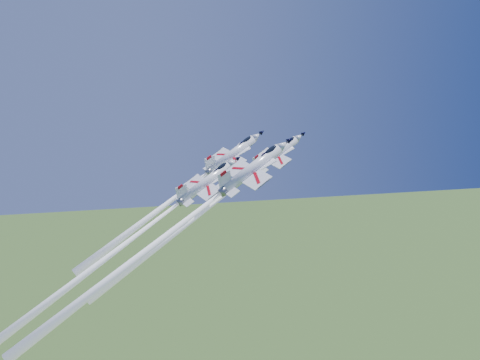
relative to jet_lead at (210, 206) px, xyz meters
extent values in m
cylinder|color=white|center=(14.54, 3.46, 9.17)|extent=(6.59, 5.04, 9.78)
cone|color=white|center=(19.62, 4.67, 12.37)|extent=(2.75, 2.43, 2.72)
cone|color=black|center=(20.80, 4.95, 13.12)|extent=(1.39, 1.23, 1.36)
cone|color=slate|center=(9.86, 2.35, 6.21)|extent=(2.32, 2.14, 1.92)
ellipsoid|color=black|center=(17.56, 4.06, 11.75)|extent=(2.75, 1.64, 2.15)
cube|color=black|center=(16.39, 3.73, 11.25)|extent=(0.95, 0.41, 0.74)
cube|color=white|center=(13.78, 3.32, 8.45)|extent=(5.53, 8.55, 3.22)
cube|color=white|center=(15.91, 4.91, 10.24)|extent=(2.69, 1.61, 1.70)
cube|color=white|center=(16.62, 2.90, 9.88)|extent=(2.69, 1.61, 1.70)
cube|color=white|center=(10.58, 2.53, 6.57)|extent=(2.92, 4.68, 1.70)
cube|color=white|center=(10.15, 2.15, 7.89)|extent=(2.93, 1.32, 3.27)
cube|color=#AF0815|center=(9.83, 1.84, 9.00)|extent=(1.12, 0.49, 0.96)
cube|color=black|center=(14.90, 3.71, 8.51)|extent=(7.35, 2.17, 4.68)
sphere|color=white|center=(9.68, 2.30, 6.10)|extent=(0.94, 0.84, 0.89)
cone|color=white|center=(-6.79, -1.61, -4.29)|extent=(19.99, 14.12, 34.56)
cylinder|color=white|center=(6.30, 8.06, 8.70)|extent=(7.29, 5.58, 10.82)
cone|color=white|center=(11.92, 9.39, 12.24)|extent=(3.05, 2.69, 3.00)
cone|color=black|center=(13.22, 9.70, 13.07)|extent=(1.53, 1.36, 1.51)
cone|color=slate|center=(1.12, 6.83, 5.43)|extent=(2.57, 2.37, 2.13)
ellipsoid|color=black|center=(9.64, 8.72, 11.55)|extent=(3.04, 1.82, 2.38)
cube|color=black|center=(8.34, 8.36, 11.00)|extent=(1.06, 0.46, 0.82)
cube|color=white|center=(5.46, 7.91, 7.90)|extent=(6.12, 9.45, 3.56)
cube|color=white|center=(7.82, 9.66, 9.89)|extent=(2.98, 1.79, 1.88)
cube|color=white|center=(8.60, 7.44, 9.49)|extent=(2.98, 1.79, 1.88)
cube|color=white|center=(1.92, 7.03, 5.83)|extent=(3.23, 5.18, 1.89)
cube|color=white|center=(1.44, 6.60, 7.29)|extent=(3.24, 1.46, 3.61)
cube|color=#AF0815|center=(1.09, 6.26, 8.52)|extent=(1.24, 0.55, 1.07)
cube|color=black|center=(6.70, 8.33, 7.97)|extent=(8.13, 2.40, 5.17)
sphere|color=white|center=(0.92, 6.78, 5.31)|extent=(1.04, 0.93, 0.99)
cone|color=white|center=(-12.32, 3.63, -3.05)|extent=(16.66, 11.92, 28.20)
cylinder|color=white|center=(7.22, -4.77, 7.86)|extent=(8.30, 6.35, 12.32)
cone|color=white|center=(13.62, -3.24, 11.89)|extent=(3.47, 3.06, 3.42)
cone|color=black|center=(15.10, -2.89, 12.83)|extent=(1.75, 1.54, 1.72)
cone|color=slate|center=(1.32, -6.17, 4.14)|extent=(2.93, 2.70, 2.42)
ellipsoid|color=black|center=(11.02, -4.01, 11.11)|extent=(3.46, 2.07, 2.71)
cube|color=black|center=(9.55, -4.42, 10.48)|extent=(1.20, 0.52, 0.93)
cube|color=white|center=(6.27, -4.94, 6.95)|extent=(6.96, 10.76, 4.06)
cube|color=white|center=(8.95, -2.94, 9.21)|extent=(3.39, 2.03, 2.14)
cube|color=white|center=(9.84, -5.47, 8.76)|extent=(3.39, 2.03, 2.14)
cube|color=white|center=(2.23, -5.93, 4.58)|extent=(3.67, 5.90, 2.15)
cube|color=white|center=(1.69, -6.42, 6.25)|extent=(3.69, 1.66, 4.11)
cube|color=#AF0815|center=(1.29, -6.81, 7.65)|extent=(1.42, 0.62, 1.21)
cube|color=black|center=(7.68, -4.46, 7.02)|extent=(9.26, 2.74, 5.89)
sphere|color=white|center=(1.10, -6.22, 3.99)|extent=(1.19, 1.06, 1.13)
cone|color=white|center=(-17.20, -10.58, -7.56)|extent=(22.50, 15.97, 38.62)
cylinder|color=white|center=(-0.30, 2.13, 4.26)|extent=(7.36, 5.63, 10.93)
cone|color=white|center=(5.37, 3.48, 7.84)|extent=(3.08, 2.72, 3.03)
cone|color=black|center=(6.69, 3.80, 8.68)|extent=(1.55, 1.37, 1.52)
cone|color=slate|center=(-5.53, 0.89, 0.96)|extent=(2.60, 2.39, 2.15)
ellipsoid|color=black|center=(3.07, 2.80, 7.15)|extent=(3.07, 1.84, 2.40)
cube|color=black|center=(1.76, 2.44, 6.59)|extent=(1.07, 0.46, 0.82)
cube|color=white|center=(-1.15, 1.98, 3.46)|extent=(6.18, 9.55, 3.60)
cube|color=white|center=(1.23, 3.75, 5.46)|extent=(3.01, 1.80, 1.90)
cube|color=white|center=(2.02, 1.51, 5.06)|extent=(3.01, 1.80, 1.90)
cube|color=white|center=(-4.73, 1.10, 1.36)|extent=(3.26, 5.23, 1.90)
cube|color=white|center=(-5.21, 0.66, 2.84)|extent=(3.27, 1.47, 3.65)
cube|color=#AF0815|center=(-5.56, 0.32, 4.08)|extent=(1.26, 0.55, 1.08)
cube|color=black|center=(0.10, 2.41, 3.52)|extent=(8.21, 2.43, 5.23)
sphere|color=white|center=(-5.73, 0.84, 0.84)|extent=(1.05, 0.94, 1.00)
cone|color=white|center=(-23.80, -3.46, -10.56)|extent=(21.97, 15.53, 37.94)
camera|label=1|loc=(-17.82, -98.72, 25.02)|focal=40.00mm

